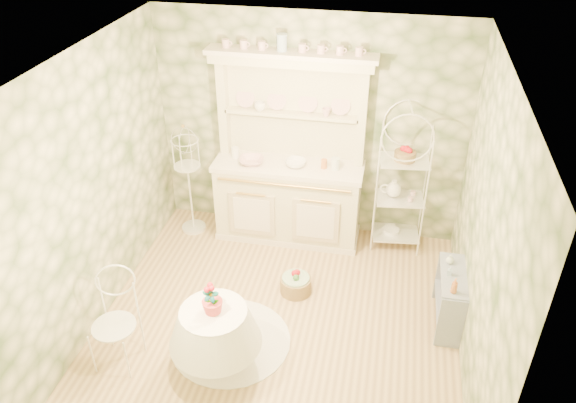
% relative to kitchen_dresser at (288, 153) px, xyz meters
% --- Properties ---
extents(floor, '(3.60, 3.60, 0.00)m').
position_rel_kitchen_dresser_xyz_m(floor, '(0.20, -1.52, -1.15)').
color(floor, tan).
rests_on(floor, ground).
extents(ceiling, '(3.60, 3.60, 0.00)m').
position_rel_kitchen_dresser_xyz_m(ceiling, '(0.20, -1.52, 1.56)').
color(ceiling, white).
rests_on(ceiling, floor).
extents(wall_left, '(3.60, 3.60, 0.00)m').
position_rel_kitchen_dresser_xyz_m(wall_left, '(-1.60, -1.52, 0.21)').
color(wall_left, beige).
rests_on(wall_left, floor).
extents(wall_right, '(3.60, 3.60, 0.00)m').
position_rel_kitchen_dresser_xyz_m(wall_right, '(2.00, -1.52, 0.21)').
color(wall_right, beige).
rests_on(wall_right, floor).
extents(wall_back, '(3.60, 3.60, 0.00)m').
position_rel_kitchen_dresser_xyz_m(wall_back, '(0.20, 0.28, 0.21)').
color(wall_back, beige).
rests_on(wall_back, floor).
extents(wall_front, '(3.60, 3.60, 0.00)m').
position_rel_kitchen_dresser_xyz_m(wall_front, '(0.20, -3.32, 0.21)').
color(wall_front, beige).
rests_on(wall_front, floor).
extents(kitchen_dresser, '(1.87, 0.61, 2.29)m').
position_rel_kitchen_dresser_xyz_m(kitchen_dresser, '(0.00, 0.00, 0.00)').
color(kitchen_dresser, beige).
rests_on(kitchen_dresser, floor).
extents(bakers_rack, '(0.60, 0.46, 1.79)m').
position_rel_kitchen_dresser_xyz_m(bakers_rack, '(1.31, 0.08, -0.25)').
color(bakers_rack, white).
rests_on(bakers_rack, floor).
extents(side_shelf, '(0.27, 0.68, 0.58)m').
position_rel_kitchen_dresser_xyz_m(side_shelf, '(1.88, -1.18, -0.86)').
color(side_shelf, '#8993A6').
rests_on(side_shelf, floor).
extents(round_table, '(0.70, 0.70, 0.63)m').
position_rel_kitchen_dresser_xyz_m(round_table, '(-0.22, -2.22, -0.83)').
color(round_table, white).
rests_on(round_table, floor).
extents(cafe_chair, '(0.50, 0.50, 0.83)m').
position_rel_kitchen_dresser_xyz_m(cafe_chair, '(-1.15, -2.32, -0.73)').
color(cafe_chair, white).
rests_on(cafe_chair, floor).
extents(birdcage_stand, '(0.37, 0.37, 1.44)m').
position_rel_kitchen_dresser_xyz_m(birdcage_stand, '(-1.21, -0.11, -0.42)').
color(birdcage_stand, white).
rests_on(birdcage_stand, floor).
extents(floor_basket, '(0.40, 0.40, 0.21)m').
position_rel_kitchen_dresser_xyz_m(floor_basket, '(0.29, -1.03, -1.04)').
color(floor_basket, '#967A4C').
rests_on(floor_basket, floor).
extents(lace_rug, '(1.39, 1.39, 0.01)m').
position_rel_kitchen_dresser_xyz_m(lace_rug, '(-0.20, -1.88, -1.14)').
color(lace_rug, white).
rests_on(lace_rug, floor).
extents(bowl_floral, '(0.34, 0.34, 0.07)m').
position_rel_kitchen_dresser_xyz_m(bowl_floral, '(-0.42, -0.08, -0.13)').
color(bowl_floral, white).
rests_on(bowl_floral, kitchen_dresser).
extents(bowl_white, '(0.27, 0.27, 0.08)m').
position_rel_kitchen_dresser_xyz_m(bowl_white, '(0.09, -0.04, -0.13)').
color(bowl_white, white).
rests_on(bowl_white, kitchen_dresser).
extents(cup_left, '(0.15, 0.15, 0.10)m').
position_rel_kitchen_dresser_xyz_m(cup_left, '(-0.36, 0.16, 0.47)').
color(cup_left, white).
rests_on(cup_left, kitchen_dresser).
extents(cup_right, '(0.11, 0.11, 0.09)m').
position_rel_kitchen_dresser_xyz_m(cup_right, '(0.40, 0.16, 0.47)').
color(cup_right, white).
rests_on(cup_right, kitchen_dresser).
extents(potted_geranium, '(0.16, 0.12, 0.27)m').
position_rel_kitchen_dresser_xyz_m(potted_geranium, '(-0.22, -2.25, -0.30)').
color(potted_geranium, '#3F7238').
rests_on(potted_geranium, round_table).
extents(bottle_amber, '(0.08, 0.08, 0.16)m').
position_rel_kitchen_dresser_xyz_m(bottle_amber, '(1.86, -1.44, -0.46)').
color(bottle_amber, '#C57134').
rests_on(bottle_amber, side_shelf).
extents(bottle_blue, '(0.05, 0.05, 0.10)m').
position_rel_kitchen_dresser_xyz_m(bottle_blue, '(1.83, -1.19, -0.49)').
color(bottle_blue, '#9DB9CF').
rests_on(bottle_blue, side_shelf).
extents(bottle_glass, '(0.09, 0.09, 0.10)m').
position_rel_kitchen_dresser_xyz_m(bottle_glass, '(1.84, -1.00, -0.50)').
color(bottle_glass, silver).
rests_on(bottle_glass, side_shelf).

